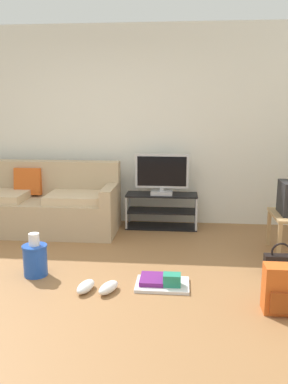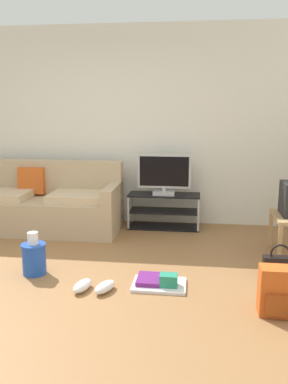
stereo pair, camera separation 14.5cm
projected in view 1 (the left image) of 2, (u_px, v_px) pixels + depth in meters
The scene contains 10 objects.
ground_plane at pixel (68, 297), 3.59m from camera, with size 9.00×9.80×0.02m, color olive.
wall_back at pixel (112, 126), 5.69m from camera, with size 9.00×0.10×2.70m, color silver.
couch at pixel (41, 205), 5.41m from camera, with size 2.04×0.83×0.90m.
tv_stand at pixel (162, 211), 5.55m from camera, with size 0.96×0.36×0.47m.
flat_tv at pixel (162, 175), 5.42m from camera, with size 0.71×0.22×0.54m.
backpack at pixel (283, 290), 3.27m from camera, with size 0.31×0.25×0.39m.
handbag at pixel (280, 264), 4.00m from camera, with size 0.31×0.11×0.33m.
cleaning_bucket at pixel (35, 258), 3.98m from camera, with size 0.24×0.24×0.43m.
sneakers_pair at pixel (97, 287), 3.65m from camera, with size 0.40×0.29×0.09m.
floor_tray at pixel (162, 282), 3.77m from camera, with size 0.49×0.35×0.14m.
Camera 1 is at (0.98, -3.24, 1.64)m, focal length 38.19 mm.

